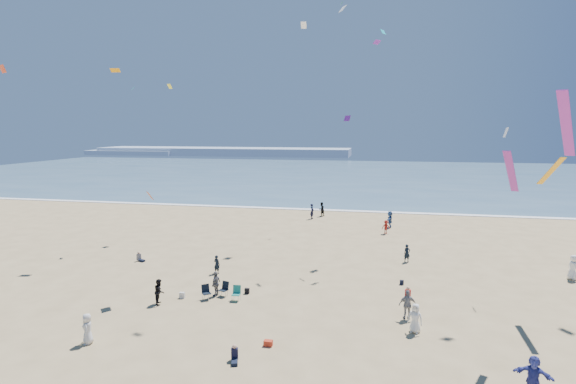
# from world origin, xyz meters

# --- Properties ---
(ocean) EXTENTS (220.00, 100.00, 0.06)m
(ocean) POSITION_xyz_m (0.00, 95.00, 0.03)
(ocean) COLOR #476B84
(ocean) RESTS_ON ground
(surf_line) EXTENTS (220.00, 1.20, 0.08)m
(surf_line) POSITION_xyz_m (0.00, 45.00, 0.04)
(surf_line) COLOR white
(surf_line) RESTS_ON ground
(headland_far) EXTENTS (110.00, 20.00, 3.20)m
(headland_far) POSITION_xyz_m (-60.00, 170.00, 1.60)
(headland_far) COLOR #7A8EA8
(headland_far) RESTS_ON ground
(headland_near) EXTENTS (40.00, 14.00, 2.00)m
(headland_near) POSITION_xyz_m (-100.00, 165.00, 1.00)
(headland_near) COLOR #7A8EA8
(headland_near) RESTS_ON ground
(standing_flyers) EXTENTS (30.40, 50.32, 1.93)m
(standing_flyers) POSITION_xyz_m (5.92, 18.39, 0.88)
(standing_flyers) COLOR #363D95
(standing_flyers) RESTS_ON ground
(seated_group) EXTENTS (23.21, 25.73, 0.84)m
(seated_group) POSITION_xyz_m (0.04, 4.79, 0.42)
(seated_group) COLOR silver
(seated_group) RESTS_ON ground
(chair_cluster) EXTENTS (2.74, 1.60, 1.00)m
(chair_cluster) POSITION_xyz_m (-3.05, 10.56, 0.50)
(chair_cluster) COLOR black
(chair_cluster) RESTS_ON ground
(white_tote) EXTENTS (0.35, 0.20, 0.40)m
(white_tote) POSITION_xyz_m (-5.74, 10.16, 0.20)
(white_tote) COLOR silver
(white_tote) RESTS_ON ground
(black_backpack) EXTENTS (0.30, 0.22, 0.38)m
(black_backpack) POSITION_xyz_m (-1.69, 11.83, 0.19)
(black_backpack) COLOR black
(black_backpack) RESTS_ON ground
(cooler) EXTENTS (0.45, 0.30, 0.30)m
(cooler) POSITION_xyz_m (1.60, 4.78, 0.15)
(cooler) COLOR red
(cooler) RESTS_ON ground
(navy_bag) EXTENTS (0.28, 0.18, 0.34)m
(navy_bag) POSITION_xyz_m (8.92, 15.86, 0.17)
(navy_bag) COLOR black
(navy_bag) RESTS_ON ground
(kites_aloft) EXTENTS (44.50, 40.56, 28.67)m
(kites_aloft) POSITION_xyz_m (8.79, 12.91, 14.38)
(kites_aloft) COLOR orange
(kites_aloft) RESTS_ON ground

